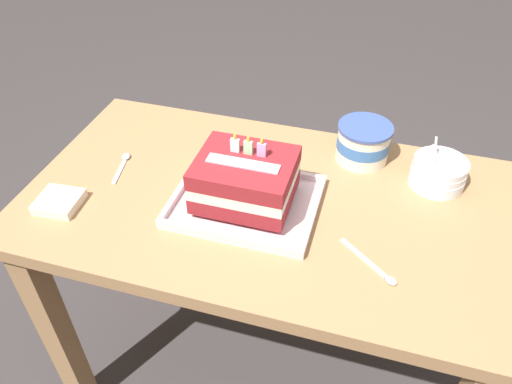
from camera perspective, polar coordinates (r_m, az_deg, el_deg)
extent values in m
plane|color=#383333|center=(1.74, 0.84, -19.41)|extent=(8.00, 8.00, 0.00)
cube|color=#9E754C|center=(1.17, 1.17, -1.44)|extent=(1.13, 0.63, 0.04)
cube|color=#9E754C|center=(1.48, -21.89, -14.73)|extent=(0.06, 0.06, 0.70)
cube|color=#9E754C|center=(1.75, -12.87, -1.87)|extent=(0.06, 0.06, 0.70)
cube|color=#9E754C|center=(1.62, 21.38, -8.65)|extent=(0.06, 0.06, 0.70)
cube|color=silver|center=(1.14, -1.20, -1.35)|extent=(0.33, 0.26, 0.01)
cube|color=silver|center=(1.05, -3.24, -5.20)|extent=(0.33, 0.01, 0.02)
cube|color=silver|center=(1.22, 0.52, 2.78)|extent=(0.33, 0.01, 0.02)
cube|color=silver|center=(1.18, -8.55, 0.54)|extent=(0.01, 0.24, 0.02)
cube|color=silver|center=(1.11, 6.62, -2.42)|extent=(0.01, 0.24, 0.02)
cube|color=maroon|center=(1.11, -1.23, 0.15)|extent=(0.21, 0.18, 0.04)
cube|color=silver|center=(1.09, -1.25, 1.47)|extent=(0.21, 0.18, 0.03)
cube|color=maroon|center=(1.07, -1.28, 2.84)|extent=(0.21, 0.18, 0.04)
cube|color=beige|center=(1.05, -1.51, 3.30)|extent=(0.16, 0.03, 0.00)
cube|color=white|center=(1.08, -2.42, 5.39)|extent=(0.02, 0.01, 0.03)
ellipsoid|color=yellow|center=(1.07, -2.46, 6.36)|extent=(0.01, 0.01, 0.01)
cube|color=#99DB9E|center=(1.07, -0.89, 5.13)|extent=(0.02, 0.01, 0.03)
ellipsoid|color=yellow|center=(1.06, -0.91, 6.11)|extent=(0.01, 0.01, 0.01)
cube|color=#E099C6|center=(1.06, 0.65, 4.87)|extent=(0.02, 0.01, 0.03)
ellipsoid|color=yellow|center=(1.05, 0.66, 5.85)|extent=(0.01, 0.01, 0.01)
cylinder|color=white|center=(1.27, 20.07, 1.48)|extent=(0.13, 0.13, 0.03)
cylinder|color=white|center=(1.26, 20.26, 2.12)|extent=(0.13, 0.13, 0.03)
cylinder|color=white|center=(1.25, 20.44, 2.77)|extent=(0.13, 0.13, 0.03)
cylinder|color=silver|center=(1.22, 20.23, 3.52)|extent=(0.05, 0.03, 0.06)
cylinder|color=silver|center=(1.22, 19.89, 3.92)|extent=(0.02, 0.05, 0.08)
cylinder|color=silver|center=(1.29, 12.21, 5.43)|extent=(0.13, 0.13, 0.09)
cylinder|color=#386BB2|center=(1.28, 12.24, 5.60)|extent=(0.13, 0.13, 0.03)
cylinder|color=#3D549A|center=(1.26, 12.52, 7.25)|extent=(0.14, 0.14, 0.01)
ellipsoid|color=silver|center=(1.02, 15.26, -9.80)|extent=(0.03, 0.03, 0.01)
cube|color=silver|center=(1.05, 12.18, -7.37)|extent=(0.11, 0.09, 0.00)
ellipsoid|color=silver|center=(1.32, -14.72, 3.96)|extent=(0.03, 0.03, 0.01)
cube|color=silver|center=(1.28, -15.47, 2.24)|extent=(0.03, 0.09, 0.00)
cube|color=silver|center=(1.22, -21.71, -1.05)|extent=(0.10, 0.10, 0.02)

